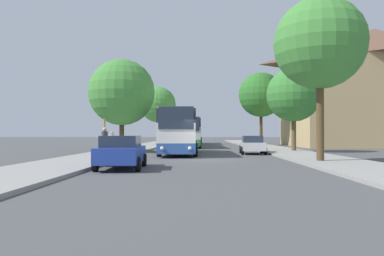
# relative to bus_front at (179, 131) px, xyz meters

# --- Properties ---
(ground_plane) EXTENTS (300.00, 300.00, 0.00)m
(ground_plane) POSITION_rel_bus_front_xyz_m (1.90, -5.85, -1.80)
(ground_plane) COLOR #4C4C4F
(ground_plane) RESTS_ON ground
(sidewalk_left) EXTENTS (4.00, 120.00, 0.15)m
(sidewalk_left) POSITION_rel_bus_front_xyz_m (-5.10, -5.85, -1.72)
(sidewalk_left) COLOR gray
(sidewalk_left) RESTS_ON ground_plane
(sidewalk_right) EXTENTS (4.00, 120.00, 0.15)m
(sidewalk_right) POSITION_rel_bus_front_xyz_m (8.90, -5.85, -1.72)
(sidewalk_right) COLOR gray
(sidewalk_right) RESTS_ON ground_plane
(building_right_background) EXTENTS (20.87, 15.08, 14.97)m
(building_right_background) POSITION_rel_bus_front_xyz_m (23.82, 18.85, 5.69)
(building_right_background) COLOR tan
(building_right_background) RESTS_ON ground_plane
(bus_front) EXTENTS (2.98, 10.55, 3.37)m
(bus_front) POSITION_rel_bus_front_xyz_m (0.00, 0.00, 0.00)
(bus_front) COLOR #2D519E
(bus_front) RESTS_ON ground_plane
(bus_middle) EXTENTS (3.01, 11.30, 3.35)m
(bus_middle) POSITION_rel_bus_front_xyz_m (0.25, 14.70, -0.01)
(bus_middle) COLOR #238942
(bus_middle) RESTS_ON ground_plane
(bus_rear) EXTENTS (2.82, 11.01, 3.46)m
(bus_rear) POSITION_rel_bus_front_xyz_m (0.41, 29.47, 0.05)
(bus_rear) COLOR silver
(bus_rear) RESTS_ON ground_plane
(parked_car_left_curb) EXTENTS (2.16, 4.22, 1.50)m
(parked_car_left_curb) POSITION_rel_bus_front_xyz_m (-1.90, -12.09, -1.01)
(parked_car_left_curb) COLOR #233D9E
(parked_car_left_curb) RESTS_ON ground_plane
(parked_car_right_near) EXTENTS (2.07, 4.16, 1.43)m
(parked_car_right_near) POSITION_rel_bus_front_xyz_m (5.77, 0.60, -1.05)
(parked_car_right_near) COLOR silver
(parked_car_right_near) RESTS_ON ground_plane
(bus_stop_sign) EXTENTS (0.08, 0.45, 2.51)m
(bus_stop_sign) POSITION_rel_bus_front_xyz_m (-4.78, -4.05, -0.09)
(bus_stop_sign) COLOR gray
(bus_stop_sign) RESTS_ON sidewalk_left
(pedestrian_waiting_near) EXTENTS (0.36, 0.36, 1.82)m
(pedestrian_waiting_near) POSITION_rel_bus_front_xyz_m (-3.97, -7.13, -0.72)
(pedestrian_waiting_near) COLOR #23232D
(pedestrian_waiting_near) RESTS_ON sidewalk_left
(pedestrian_waiting_far) EXTENTS (0.36, 0.36, 1.62)m
(pedestrian_waiting_far) POSITION_rel_bus_front_xyz_m (-4.66, -2.45, -0.84)
(pedestrian_waiting_far) COLOR #23232D
(pedestrian_waiting_far) RESTS_ON sidewalk_left
(tree_left_near) EXTENTS (4.75, 4.75, 7.69)m
(tree_left_near) POSITION_rel_bus_front_xyz_m (-4.02, 20.33, 3.65)
(tree_left_near) COLOR brown
(tree_left_near) RESTS_ON sidewalk_left
(tree_left_far) EXTENTS (5.66, 5.66, 7.82)m
(tree_left_far) POSITION_rel_bus_front_xyz_m (-5.08, 2.79, 3.34)
(tree_left_far) COLOR #47331E
(tree_left_far) RESTS_ON sidewalk_left
(tree_right_near) EXTENTS (6.01, 6.01, 9.73)m
(tree_right_near) POSITION_rel_bus_front_xyz_m (9.82, 21.71, 5.06)
(tree_right_near) COLOR #47331E
(tree_right_near) RESTS_ON sidewalk_right
(tree_right_mid) EXTENTS (4.95, 4.95, 8.82)m
(tree_right_mid) POSITION_rel_bus_front_xyz_m (8.15, -8.68, 4.68)
(tree_right_mid) COLOR #513D23
(tree_right_mid) RESTS_ON sidewalk_right
(tree_right_far) EXTENTS (4.67, 4.67, 7.17)m
(tree_right_far) POSITION_rel_bus_front_xyz_m (9.73, 3.49, 3.17)
(tree_right_far) COLOR brown
(tree_right_far) RESTS_ON sidewalk_right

